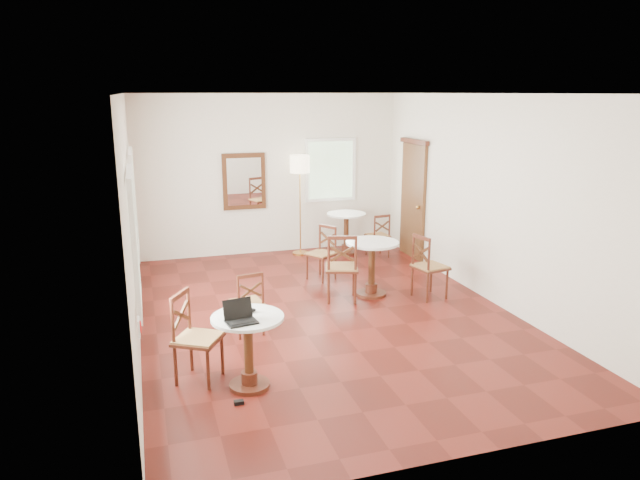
% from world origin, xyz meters
% --- Properties ---
extents(ground, '(7.00, 7.00, 0.00)m').
position_xyz_m(ground, '(0.00, 0.00, 0.00)').
color(ground, '#57150E').
rests_on(ground, ground).
extents(room_shell, '(5.02, 7.02, 3.01)m').
position_xyz_m(room_shell, '(-0.06, 0.27, 1.89)').
color(room_shell, silver).
rests_on(room_shell, ground).
extents(cafe_table_near, '(0.75, 0.75, 0.79)m').
position_xyz_m(cafe_table_near, '(-1.41, -1.74, 0.49)').
color(cafe_table_near, '#4F2213').
rests_on(cafe_table_near, ground).
extents(cafe_table_mid, '(0.80, 0.80, 0.84)m').
position_xyz_m(cafe_table_mid, '(0.90, 0.56, 0.52)').
color(cafe_table_mid, '#4F2213').
rests_on(cafe_table_mid, ground).
extents(cafe_table_back, '(0.74, 0.74, 0.78)m').
position_xyz_m(cafe_table_back, '(1.35, 2.95, 0.48)').
color(cafe_table_back, '#4F2213').
rests_on(cafe_table_back, ground).
extents(chair_near_a, '(0.44, 0.44, 0.84)m').
position_xyz_m(chair_near_a, '(-1.17, -0.34, 0.42)').
color(chair_near_a, '#4F2213').
rests_on(chair_near_a, ground).
extents(chair_near_b, '(0.62, 0.62, 0.98)m').
position_xyz_m(chair_near_b, '(-1.92, -1.41, 0.49)').
color(chair_near_b, '#4F2213').
rests_on(chair_near_b, ground).
extents(chair_mid_a, '(0.59, 0.59, 1.03)m').
position_xyz_m(chair_mid_a, '(0.39, 0.48, 0.51)').
color(chair_mid_a, '#4F2213').
rests_on(chair_mid_a, ground).
extents(chair_mid_b, '(0.53, 0.53, 0.98)m').
position_xyz_m(chair_mid_b, '(1.68, 0.21, 0.49)').
color(chair_mid_b, '#4F2213').
rests_on(chair_mid_b, ground).
extents(chair_back_a, '(0.42, 0.42, 0.83)m').
position_xyz_m(chair_back_a, '(1.84, 2.54, 0.41)').
color(chair_back_a, '#4F2213').
rests_on(chair_back_a, ground).
extents(chair_back_b, '(0.56, 0.56, 0.88)m').
position_xyz_m(chair_back_b, '(0.43, 1.57, 0.44)').
color(chair_back_b, '#4F2213').
rests_on(chair_back_b, ground).
extents(floor_lamp, '(0.37, 0.37, 1.89)m').
position_xyz_m(floor_lamp, '(0.49, 3.15, 1.60)').
color(floor_lamp, '#BF8C3F').
rests_on(floor_lamp, ground).
extents(laptop, '(0.34, 0.30, 0.21)m').
position_xyz_m(laptop, '(-1.51, -1.85, 0.85)').
color(laptop, black).
rests_on(laptop, cafe_table_near).
extents(mouse, '(0.11, 0.07, 0.04)m').
position_xyz_m(mouse, '(-1.36, -1.64, 0.81)').
color(mouse, black).
rests_on(mouse, cafe_table_near).
extents(navy_mug, '(0.10, 0.07, 0.08)m').
position_xyz_m(navy_mug, '(-1.60, -1.76, 0.83)').
color(navy_mug, black).
rests_on(navy_mug, cafe_table_near).
extents(water_glass, '(0.05, 0.05, 0.09)m').
position_xyz_m(water_glass, '(-1.51, -1.71, 0.84)').
color(water_glass, white).
rests_on(water_glass, cafe_table_near).
extents(power_adapter, '(0.10, 0.06, 0.04)m').
position_xyz_m(power_adapter, '(-1.58, -2.06, 0.02)').
color(power_adapter, black).
rests_on(power_adapter, ground).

